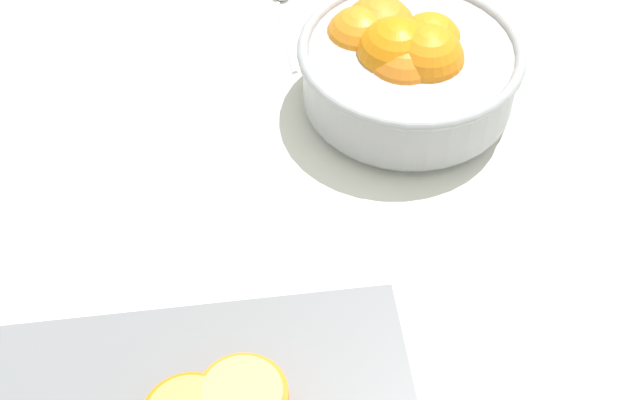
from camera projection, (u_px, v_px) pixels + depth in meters
The scene contains 3 objects.
ground_plane at pixel (307, 237), 84.87cm from camera, with size 118.02×84.73×3.00cm, color silver.
fruit_bowl at pixel (405, 65), 91.30cm from camera, with size 22.90×22.90×10.77cm.
spoon at pixel (283, 11), 104.68cm from camera, with size 2.88×15.97×1.00cm.
Camera 1 is at (-3.87, -53.22, 64.59)cm, focal length 50.44 mm.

